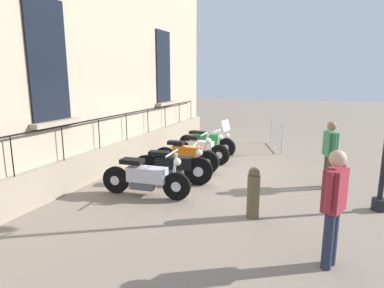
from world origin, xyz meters
The scene contains 11 objects.
ground_plane centered at (0.00, 0.00, 0.00)m, with size 60.00×60.00×0.00m, color gray.
building_facade centered at (-2.63, 0.00, 3.54)m, with size 0.82×12.32×7.31m.
motorcycle_silver centered at (-0.44, -2.10, 0.42)m, with size 2.09×0.72×1.05m.
motorcycle_black centered at (-0.27, -1.08, 0.43)m, with size 2.00×0.69×1.01m.
motorcycle_orange centered at (-0.35, 0.02, 0.41)m, with size 1.92×0.56×1.11m.
motorcycle_white centered at (-0.31, 1.10, 0.41)m, with size 1.93×0.61×1.05m.
motorcycle_green centered at (-0.45, 2.16, 0.44)m, with size 2.08×0.70×1.22m.
crowd_barrier centered at (1.61, 4.03, 0.56)m, with size 0.66×1.83×1.05m.
bollard centered at (1.98, -2.33, 0.49)m, with size 0.24×0.24×0.98m.
pedestrian_standing centered at (3.31, -0.01, 0.89)m, with size 0.33×0.50×1.60m.
pedestrian_walking centered at (3.28, -3.58, 0.95)m, with size 0.34×0.50×1.67m.
Camera 1 is at (3.01, -8.14, 2.62)m, focal length 30.60 mm.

